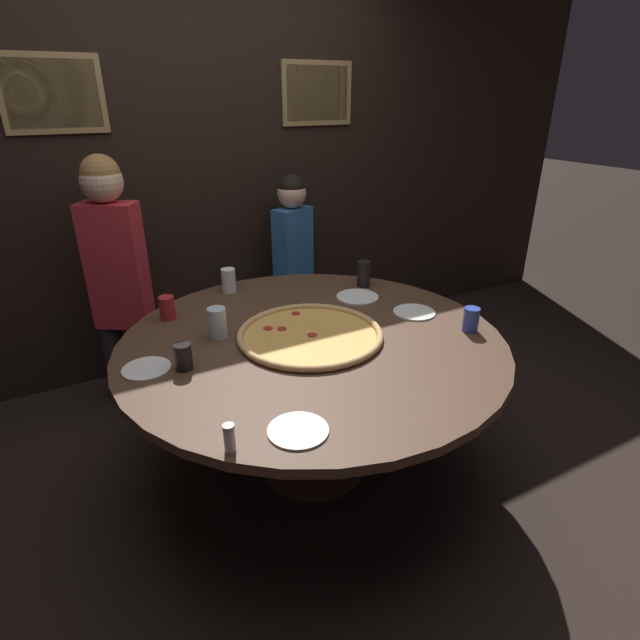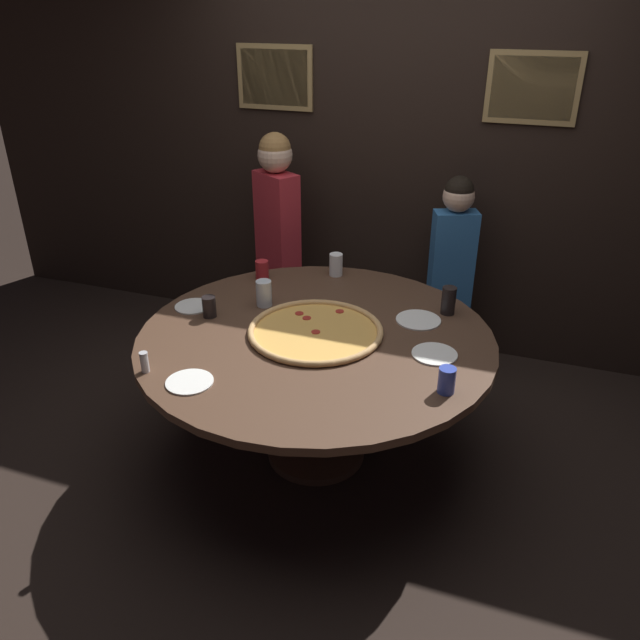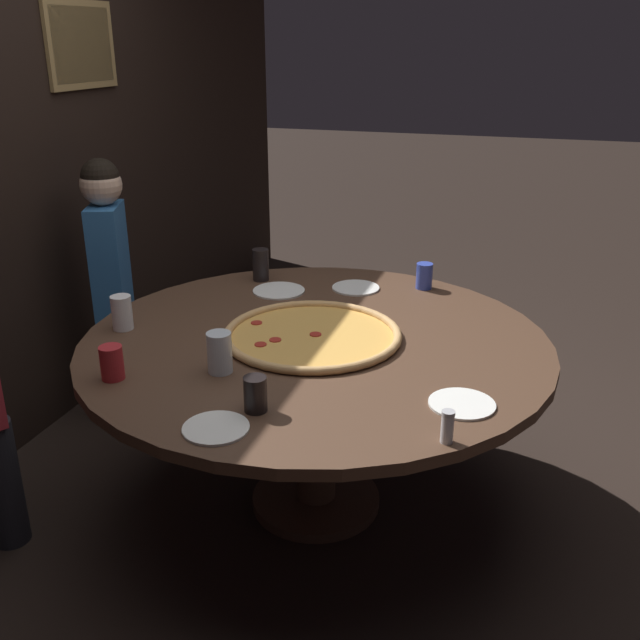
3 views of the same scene
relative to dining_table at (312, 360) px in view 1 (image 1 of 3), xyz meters
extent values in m
plane|color=black|center=(0.00, 0.00, -0.63)|extent=(24.00, 24.00, 0.00)
cube|color=black|center=(0.00, 1.47, 0.67)|extent=(6.40, 0.06, 2.60)
cube|color=#9E7F4C|center=(-0.80, 1.43, 1.12)|extent=(0.52, 0.02, 0.40)
cube|color=#B2A893|center=(-0.80, 1.43, 1.12)|extent=(0.46, 0.01, 0.34)
cube|color=#9E7F4C|center=(0.80, 1.43, 1.12)|extent=(0.52, 0.02, 0.40)
cube|color=slate|center=(0.80, 1.43, 1.12)|extent=(0.46, 0.01, 0.34)
cylinder|color=#4C3323|center=(0.00, 0.00, 0.09)|extent=(1.75, 1.75, 0.04)
cylinder|color=#4C3323|center=(0.00, 0.00, -0.28)|extent=(0.16, 0.16, 0.70)
cylinder|color=#4C3323|center=(0.00, 0.00, -0.61)|extent=(0.52, 0.52, 0.04)
cylinder|color=#E5A84C|center=(-0.01, 0.01, 0.12)|extent=(0.63, 0.63, 0.01)
torus|color=tan|center=(-0.01, 0.01, 0.13)|extent=(0.67, 0.67, 0.03)
cylinder|color=#A8281E|center=(0.00, 0.00, 0.13)|extent=(0.04, 0.04, 0.00)
cylinder|color=#A8281E|center=(0.04, 0.25, 0.13)|extent=(0.04, 0.04, 0.00)
cylinder|color=#A8281E|center=(-0.09, 0.12, 0.13)|extent=(0.04, 0.04, 0.00)
cylinder|color=#A8281E|center=(-0.15, 0.16, 0.13)|extent=(0.04, 0.04, 0.00)
cylinder|color=black|center=(-0.58, 0.00, 0.17)|extent=(0.07, 0.07, 0.11)
cylinder|color=white|center=(-0.14, 0.73, 0.18)|extent=(0.08, 0.08, 0.13)
cylinder|color=silver|center=(-0.37, 0.22, 0.18)|extent=(0.08, 0.08, 0.14)
cylinder|color=#B22328|center=(-0.53, 0.53, 0.17)|extent=(0.08, 0.08, 0.11)
cylinder|color=#384CB7|center=(0.68, -0.29, 0.17)|extent=(0.07, 0.07, 0.11)
cylinder|color=black|center=(0.57, 0.45, 0.19)|extent=(0.07, 0.07, 0.15)
cylinder|color=white|center=(0.58, 0.00, 0.12)|extent=(0.21, 0.21, 0.01)
cylinder|color=white|center=(0.44, 0.31, 0.12)|extent=(0.23, 0.23, 0.01)
cylinder|color=white|center=(-0.72, 0.07, 0.12)|extent=(0.19, 0.19, 0.01)
cylinder|color=white|center=(-0.36, -0.59, 0.12)|extent=(0.21, 0.21, 0.01)
cylinder|color=silver|center=(-0.59, -0.57, 0.16)|extent=(0.04, 0.04, 0.08)
cylinder|color=#B7B7BC|center=(-0.59, -0.57, 0.20)|extent=(0.04, 0.04, 0.01)
cylinder|color=#232328|center=(-0.57, 1.03, -0.37)|extent=(0.19, 0.19, 0.51)
cylinder|color=#232328|center=(-0.77, 1.15, -0.37)|extent=(0.19, 0.19, 0.51)
cube|color=red|center=(-0.67, 1.09, 0.24)|extent=(0.35, 0.30, 0.71)
sphere|color=beige|center=(-0.67, 1.09, 0.71)|extent=(0.22, 0.22, 0.22)
sphere|color=#9E703D|center=(-0.67, 1.09, 0.75)|extent=(0.20, 0.20, 0.20)
cylinder|color=#232328|center=(0.57, 1.23, -0.41)|extent=(0.15, 0.15, 0.44)
cylinder|color=#232328|center=(0.39, 1.15, -0.41)|extent=(0.15, 0.15, 0.44)
cube|color=#3370B2|center=(0.48, 1.19, 0.12)|extent=(0.30, 0.23, 0.62)
sphere|color=beige|center=(0.48, 1.19, 0.53)|extent=(0.19, 0.19, 0.19)
sphere|color=black|center=(0.48, 1.19, 0.56)|extent=(0.18, 0.18, 0.18)
camera|label=1|loc=(-0.94, -1.80, 1.14)|focal=28.00mm
camera|label=2|loc=(0.92, -2.52, 1.58)|focal=35.00mm
camera|label=3|loc=(-2.33, -0.76, 1.16)|focal=40.00mm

